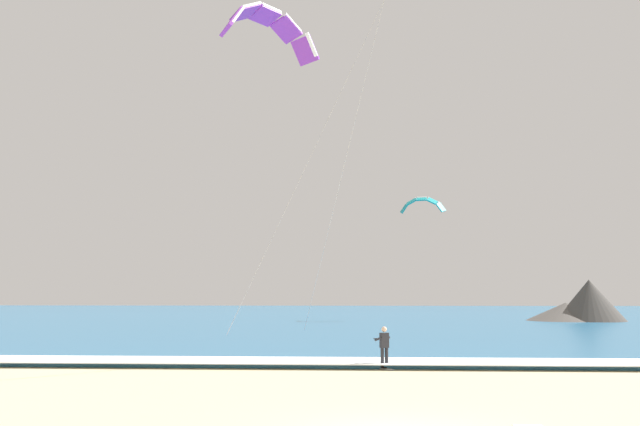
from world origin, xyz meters
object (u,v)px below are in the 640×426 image
Objects in this scene: kite_primary at (269,27)px; kitesurfer at (384,345)px; surfboard at (385,368)px; kite_distant at (422,203)px.

kitesurfer is at bearing -38.64° from kite_primary.
kite_primary is at bearing 141.30° from surfboard.
kite_primary is at bearing 141.36° from kitesurfer.
kitesurfer is 16.81m from kite_primary.
surfboard is 0.30× the size of kite_distant.
kite_distant reaches higher than kitesurfer.
kite_distant is (5.96, 43.49, 12.50)m from surfboard.
kitesurfer is at bearing -97.82° from kite_distant.
surfboard is at bearing -38.70° from kite_primary.
surfboard is 0.85× the size of kitesurfer.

